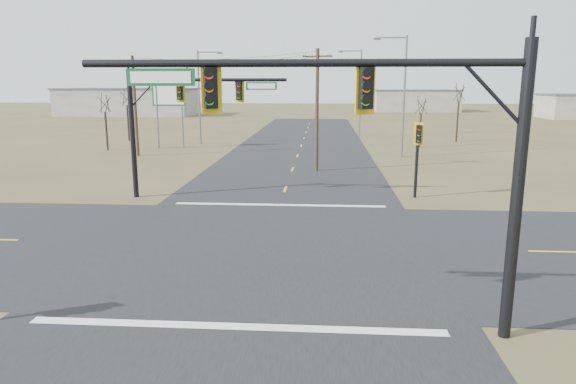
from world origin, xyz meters
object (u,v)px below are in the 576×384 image
at_px(mast_arm_near, 383,127).
at_px(utility_pole_near, 317,109).
at_px(pedestal_signal_ne, 418,143).
at_px(utility_pole_far, 135,105).
at_px(highway_sign, 169,104).
at_px(streetlight_b, 359,88).
at_px(mast_arm_far, 178,107).
at_px(bare_tree_b, 126,97).
at_px(streetlight_a, 402,90).
at_px(streetlight_c, 201,92).
at_px(bare_tree_d, 459,92).
at_px(bare_tree_a, 104,102).
at_px(bare_tree_c, 421,105).

height_order(mast_arm_near, utility_pole_near, utility_pole_near).
bearing_deg(pedestal_signal_ne, utility_pole_far, 154.80).
distance_m(highway_sign, streetlight_b, 24.48).
bearing_deg(utility_pole_far, mast_arm_far, -62.70).
distance_m(pedestal_signal_ne, utility_pole_far, 28.85).
bearing_deg(utility_pole_near, utility_pole_far, 156.51).
relative_size(utility_pole_far, highway_sign, 1.39).
xyz_separation_m(highway_sign, bare_tree_b, (-7.23, 6.81, 0.55)).
bearing_deg(mast_arm_near, streetlight_a, 56.13).
height_order(streetlight_c, bare_tree_d, streetlight_c).
xyz_separation_m(bare_tree_a, bare_tree_c, (32.84, 4.74, -0.38)).
height_order(streetlight_a, bare_tree_b, streetlight_a).
xyz_separation_m(streetlight_a, bare_tree_d, (8.68, 13.58, -0.39)).
height_order(utility_pole_near, bare_tree_c, utility_pole_near).
bearing_deg(highway_sign, bare_tree_d, 16.00).
relative_size(utility_pole_near, streetlight_b, 0.86).
xyz_separation_m(utility_pole_near, bare_tree_a, (-21.88, 11.42, 0.00)).
xyz_separation_m(pedestal_signal_ne, utility_pole_near, (-6.16, 9.37, 1.57)).
height_order(mast_arm_far, bare_tree_c, mast_arm_far).
distance_m(utility_pole_near, streetlight_b, 27.07).
bearing_deg(utility_pole_near, streetlight_b, 79.54).
distance_m(highway_sign, bare_tree_a, 6.47).
relative_size(mast_arm_near, bare_tree_c, 1.99).
relative_size(streetlight_b, bare_tree_a, 1.77).
xyz_separation_m(pedestal_signal_ne, streetlight_a, (1.53, 17.91, 2.90)).
bearing_deg(highway_sign, streetlight_c, 58.99).
xyz_separation_m(mast_arm_far, utility_pole_near, (8.04, 10.29, -0.58)).
relative_size(pedestal_signal_ne, utility_pole_far, 0.49).
distance_m(utility_pole_far, bare_tree_c, 29.49).
distance_m(utility_pole_near, bare_tree_b, 30.77).
xyz_separation_m(mast_arm_near, utility_pole_near, (-2.06, 26.91, -0.84)).
distance_m(bare_tree_b, bare_tree_d, 39.43).
distance_m(mast_arm_near, streetlight_c, 47.07).
distance_m(utility_pole_near, bare_tree_a, 24.68).
distance_m(utility_pole_far, highway_sign, 6.30).
relative_size(highway_sign, streetlight_c, 0.65).
bearing_deg(utility_pole_far, bare_tree_a, 139.82).
relative_size(pedestal_signal_ne, bare_tree_c, 0.80).
bearing_deg(streetlight_b, streetlight_c, -168.86).
bearing_deg(bare_tree_d, highway_sign, -165.18).
height_order(utility_pole_near, bare_tree_a, utility_pole_near).
bearing_deg(bare_tree_a, streetlight_b, 29.52).
distance_m(pedestal_signal_ne, streetlight_a, 18.21).
relative_size(pedestal_signal_ne, bare_tree_d, 0.63).
bearing_deg(utility_pole_far, bare_tree_c, 17.12).
bearing_deg(bare_tree_d, mast_arm_near, -106.27).
bearing_deg(streetlight_c, bare_tree_a, -166.73).
height_order(bare_tree_c, bare_tree_d, bare_tree_d).
relative_size(utility_pole_near, streetlight_a, 0.85).
distance_m(utility_pole_near, utility_pole_far, 18.76).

